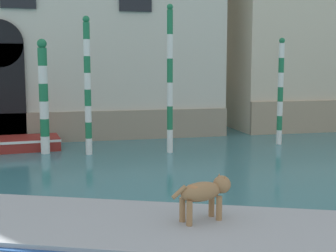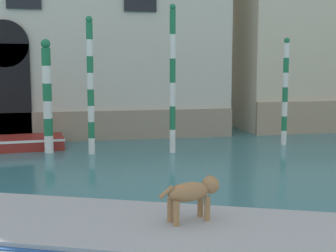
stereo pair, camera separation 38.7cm
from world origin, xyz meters
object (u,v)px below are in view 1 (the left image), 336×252
at_px(boat_foreground, 180,241).
at_px(mooring_pole_1, 44,96).
at_px(mooring_pole_3, 280,91).
at_px(mooring_pole_0, 170,79).
at_px(mooring_pole_4, 88,86).
at_px(dog_on_deck, 205,192).

relative_size(boat_foreground, mooring_pole_1, 2.07).
bearing_deg(mooring_pole_3, mooring_pole_0, -170.93).
xyz_separation_m(mooring_pole_3, mooring_pole_4, (-6.65, -0.34, 0.28)).
xyz_separation_m(boat_foreground, dog_on_deck, (0.40, 0.11, 0.67)).
xyz_separation_m(dog_on_deck, mooring_pole_3, (5.55, 8.60, 0.92)).
distance_m(boat_foreground, dog_on_deck, 0.79).
distance_m(mooring_pole_0, mooring_pole_1, 3.97).
distance_m(dog_on_deck, mooring_pole_0, 8.18).
xyz_separation_m(dog_on_deck, mooring_pole_1, (-2.43, 8.74, 0.86)).
relative_size(boat_foreground, mooring_pole_0, 1.59).
bearing_deg(dog_on_deck, mooring_pole_3, 42.44).
bearing_deg(dog_on_deck, mooring_pole_4, 82.88).
height_order(mooring_pole_1, mooring_pole_4, mooring_pole_4).
distance_m(boat_foreground, mooring_pole_0, 8.51).
relative_size(mooring_pole_0, mooring_pole_4, 1.09).
relative_size(mooring_pole_0, mooring_pole_3, 1.25).
height_order(dog_on_deck, mooring_pole_0, mooring_pole_0).
height_order(boat_foreground, mooring_pole_3, mooring_pole_3).
xyz_separation_m(mooring_pole_0, mooring_pole_1, (-3.85, 0.80, -0.52)).
bearing_deg(boat_foreground, mooring_pole_3, 78.88).
bearing_deg(mooring_pole_1, mooring_pole_4, -19.87).
xyz_separation_m(boat_foreground, mooring_pole_4, (-0.71, 8.37, 1.86)).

